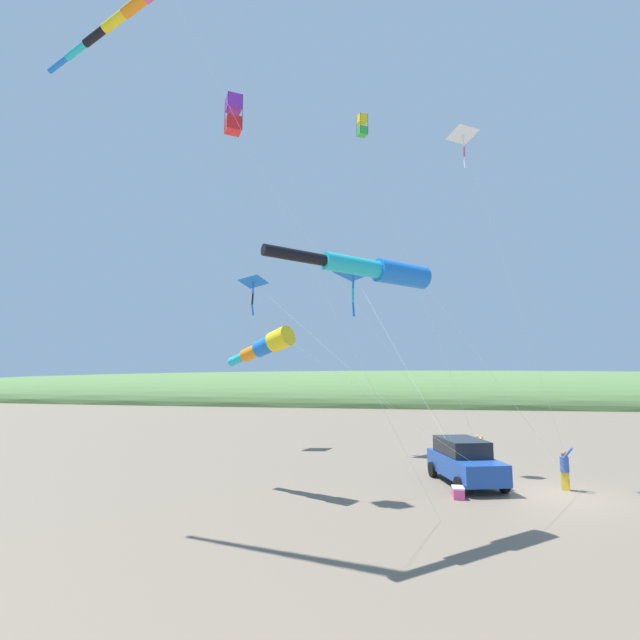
{
  "coord_description": "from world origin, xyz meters",
  "views": [
    {
      "loc": [
        19.41,
        -6.32,
        4.7
      ],
      "look_at": [
        -1.16,
        -9.53,
        7.16
      ],
      "focal_mm": 25.25,
      "sensor_mm": 36.0,
      "label": 1
    }
  ],
  "objects_px": {
    "cooler_box": "(458,492)",
    "kite_box_small_distant": "(234,115)",
    "person_child_grey_jacket": "(481,447)",
    "kite_delta_checkered_midright": "(253,283)",
    "kite_box_blue_topmost": "(363,126)",
    "kite_windsock_long_streamer_left": "(267,345)",
    "kite_delta_white_trailing": "(353,273)",
    "person_child_green_jacket": "(565,467)",
    "kite_windsock_striped_overhead": "(376,270)",
    "parked_car": "(464,461)",
    "kite_delta_yellow_midlevel": "(463,137)",
    "kite_windsock_orange_high_right": "(121,17)"
  },
  "relations": [
    {
      "from": "cooler_box",
      "to": "kite_windsock_long_streamer_left",
      "type": "distance_m",
      "value": 9.35
    },
    {
      "from": "parked_car",
      "to": "cooler_box",
      "type": "relative_size",
      "value": 7.43
    },
    {
      "from": "parked_car",
      "to": "person_child_green_jacket",
      "type": "distance_m",
      "value": 3.89
    },
    {
      "from": "cooler_box",
      "to": "kite_windsock_long_streamer_left",
      "type": "relative_size",
      "value": 0.05
    },
    {
      "from": "kite_delta_checkered_midright",
      "to": "kite_delta_white_trailing",
      "type": "height_order",
      "value": "kite_delta_white_trailing"
    },
    {
      "from": "kite_delta_checkered_midright",
      "to": "kite_windsock_striped_overhead",
      "type": "height_order",
      "value": "kite_delta_checkered_midright"
    },
    {
      "from": "kite_delta_white_trailing",
      "to": "kite_box_small_distant",
      "type": "distance_m",
      "value": 11.75
    },
    {
      "from": "parked_car",
      "to": "kite_delta_white_trailing",
      "type": "height_order",
      "value": "kite_delta_white_trailing"
    },
    {
      "from": "person_child_grey_jacket",
      "to": "parked_car",
      "type": "bearing_deg",
      "value": -18.22
    },
    {
      "from": "kite_windsock_striped_overhead",
      "to": "kite_delta_yellow_midlevel",
      "type": "bearing_deg",
      "value": 150.25
    },
    {
      "from": "cooler_box",
      "to": "kite_delta_checkered_midright",
      "type": "xyz_separation_m",
      "value": [
        -10.71,
        -11.55,
        10.6
      ]
    },
    {
      "from": "person_child_green_jacket",
      "to": "person_child_grey_jacket",
      "type": "bearing_deg",
      "value": -158.31
    },
    {
      "from": "kite_windsock_long_streamer_left",
      "to": "kite_delta_checkered_midright",
      "type": "bearing_deg",
      "value": -159.64
    },
    {
      "from": "kite_windsock_long_streamer_left",
      "to": "parked_car",
      "type": "bearing_deg",
      "value": 108.26
    },
    {
      "from": "person_child_grey_jacket",
      "to": "kite_box_blue_topmost",
      "type": "relative_size",
      "value": 0.08
    },
    {
      "from": "cooler_box",
      "to": "kite_windsock_striped_overhead",
      "type": "distance_m",
      "value": 9.26
    },
    {
      "from": "kite_delta_checkered_midright",
      "to": "kite_box_blue_topmost",
      "type": "bearing_deg",
      "value": 55.37
    },
    {
      "from": "kite_delta_yellow_midlevel",
      "to": "kite_delta_checkered_midright",
      "type": "xyz_separation_m",
      "value": [
        -7.8,
        -12.76,
        -5.11
      ]
    },
    {
      "from": "person_child_green_jacket",
      "to": "kite_box_blue_topmost",
      "type": "distance_m",
      "value": 19.51
    },
    {
      "from": "person_child_grey_jacket",
      "to": "kite_delta_checkered_midright",
      "type": "distance_m",
      "value": 17.4
    },
    {
      "from": "parked_car",
      "to": "kite_box_blue_topmost",
      "type": "distance_m",
      "value": 18.11
    },
    {
      "from": "person_child_green_jacket",
      "to": "kite_delta_yellow_midlevel",
      "type": "distance_m",
      "value": 15.38
    },
    {
      "from": "person_child_grey_jacket",
      "to": "kite_windsock_striped_overhead",
      "type": "height_order",
      "value": "kite_windsock_striped_overhead"
    },
    {
      "from": "kite_delta_checkered_midright",
      "to": "kite_windsock_striped_overhead",
      "type": "distance_m",
      "value": 17.5
    },
    {
      "from": "kite_box_blue_topmost",
      "to": "kite_windsock_long_streamer_left",
      "type": "xyz_separation_m",
      "value": [
        5.61,
        -3.73,
        -12.45
      ]
    },
    {
      "from": "cooler_box",
      "to": "kite_delta_yellow_midlevel",
      "type": "bearing_deg",
      "value": 157.46
    },
    {
      "from": "kite_box_blue_topmost",
      "to": "kite_box_small_distant",
      "type": "xyz_separation_m",
      "value": [
        5.38,
        -5.48,
        -2.04
      ]
    },
    {
      "from": "kite_box_blue_topmost",
      "to": "kite_delta_checkered_midright",
      "type": "distance_m",
      "value": 12.09
    },
    {
      "from": "kite_box_blue_topmost",
      "to": "kite_windsock_long_streamer_left",
      "type": "distance_m",
      "value": 14.16
    },
    {
      "from": "kite_windsock_orange_high_right",
      "to": "kite_box_small_distant",
      "type": "distance_m",
      "value": 5.63
    },
    {
      "from": "kite_windsock_long_streamer_left",
      "to": "kite_windsock_orange_high_right",
      "type": "relative_size",
      "value": 0.67
    },
    {
      "from": "parked_car",
      "to": "kite_delta_white_trailing",
      "type": "xyz_separation_m",
      "value": [
        -6.97,
        -5.25,
        9.96
      ]
    },
    {
      "from": "person_child_green_jacket",
      "to": "kite_delta_white_trailing",
      "type": "distance_m",
      "value": 15.44
    },
    {
      "from": "kite_delta_white_trailing",
      "to": "kite_windsock_striped_overhead",
      "type": "bearing_deg",
      "value": 7.46
    },
    {
      "from": "kite_box_small_distant",
      "to": "kite_windsock_striped_overhead",
      "type": "height_order",
      "value": "kite_box_small_distant"
    },
    {
      "from": "person_child_green_jacket",
      "to": "parked_car",
      "type": "bearing_deg",
      "value": -97.56
    },
    {
      "from": "kite_windsock_striped_overhead",
      "to": "kite_delta_checkered_midright",
      "type": "bearing_deg",
      "value": -149.76
    },
    {
      "from": "kite_delta_checkered_midright",
      "to": "kite_windsock_striped_overhead",
      "type": "relative_size",
      "value": 1.25
    },
    {
      "from": "kite_delta_yellow_midlevel",
      "to": "kite_windsock_long_streamer_left",
      "type": "bearing_deg",
      "value": -69.71
    },
    {
      "from": "kite_box_small_distant",
      "to": "person_child_grey_jacket",
      "type": "bearing_deg",
      "value": 123.04
    },
    {
      "from": "kite_box_small_distant",
      "to": "parked_car",
      "type": "bearing_deg",
      "value": 103.95
    },
    {
      "from": "kite_delta_yellow_midlevel",
      "to": "kite_delta_white_trailing",
      "type": "xyz_separation_m",
      "value": [
        -6.43,
        -5.83,
        -5.01
      ]
    },
    {
      "from": "cooler_box",
      "to": "kite_box_small_distant",
      "type": "distance_m",
      "value": 18.49
    },
    {
      "from": "cooler_box",
      "to": "kite_box_blue_topmost",
      "type": "xyz_separation_m",
      "value": [
        -5.31,
        -3.73,
        18.07
      ]
    },
    {
      "from": "kite_windsock_long_streamer_left",
      "to": "kite_delta_white_trailing",
      "type": "bearing_deg",
      "value": 163.6
    },
    {
      "from": "parked_car",
      "to": "kite_box_blue_topmost",
      "type": "height_order",
      "value": "kite_box_blue_topmost"
    },
    {
      "from": "person_child_green_jacket",
      "to": "kite_box_blue_topmost",
      "type": "xyz_separation_m",
      "value": [
        -3.46,
        -8.21,
        17.36
      ]
    },
    {
      "from": "kite_windsock_orange_high_right",
      "to": "kite_delta_checkered_midright",
      "type": "bearing_deg",
      "value": -179.91
    },
    {
      "from": "cooler_box",
      "to": "kite_windsock_long_streamer_left",
      "type": "height_order",
      "value": "kite_windsock_long_streamer_left"
    },
    {
      "from": "kite_windsock_striped_overhead",
      "to": "person_child_green_jacket",
      "type": "bearing_deg",
      "value": 129.57
    }
  ]
}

